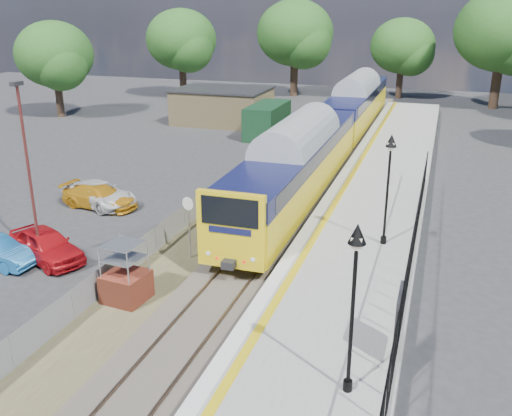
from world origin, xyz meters
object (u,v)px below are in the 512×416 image
at_px(carpark_lamp, 28,165).
at_px(car_yellow, 100,197).
at_px(car_red, 46,245).
at_px(car_white, 100,194).
at_px(brick_plinth, 125,273).
at_px(victorian_lamp_south, 355,271).
at_px(victorian_lamp_north, 390,164).
at_px(train, 334,125).
at_px(speed_sign, 189,217).

bearing_deg(carpark_lamp, car_yellow, 102.62).
xyz_separation_m(car_red, car_white, (-1.78, 6.81, -0.07)).
height_order(brick_plinth, car_red, brick_plinth).
height_order(car_yellow, car_white, car_white).
bearing_deg(brick_plinth, victorian_lamp_south, -23.63).
xyz_separation_m(victorian_lamp_north, car_red, (-13.51, -4.14, -3.60)).
bearing_deg(carpark_lamp, victorian_lamp_north, 18.41).
height_order(train, car_white, train).
bearing_deg(victorian_lamp_north, brick_plinth, -143.80).
relative_size(victorian_lamp_south, victorian_lamp_north, 1.00).
height_order(speed_sign, car_yellow, speed_sign).
distance_m(victorian_lamp_south, train, 27.23).
relative_size(brick_plinth, speed_sign, 0.83).
relative_size(victorian_lamp_south, brick_plinth, 1.98).
bearing_deg(victorian_lamp_north, car_red, -162.95).
distance_m(victorian_lamp_north, car_yellow, 15.71).
bearing_deg(victorian_lamp_north, speed_sign, -164.56).
height_order(victorian_lamp_south, car_yellow, victorian_lamp_south).
relative_size(brick_plinth, carpark_lamp, 0.31).
relative_size(speed_sign, car_white, 0.62).
bearing_deg(victorian_lamp_south, car_white, 140.73).
height_order(brick_plinth, speed_sign, speed_sign).
bearing_deg(car_white, victorian_lamp_south, -108.47).
relative_size(carpark_lamp, car_white, 1.66).
distance_m(brick_plinth, car_white, 11.20).
height_order(victorian_lamp_north, car_red, victorian_lamp_north).
xyz_separation_m(victorian_lamp_north, carpark_lamp, (-13.55, -4.51, -0.04)).
relative_size(victorian_lamp_north, speed_sign, 1.65).
relative_size(victorian_lamp_south, car_white, 1.01).
xyz_separation_m(speed_sign, car_white, (-7.49, 4.82, -1.27)).
bearing_deg(train, car_white, -125.65).
relative_size(train, brick_plinth, 17.61).
distance_m(speed_sign, car_yellow, 8.67).
xyz_separation_m(train, speed_sign, (-2.50, -18.75, -0.44)).
xyz_separation_m(victorian_lamp_north, speed_sign, (-7.80, -2.15, -2.40)).
xyz_separation_m(victorian_lamp_north, brick_plinth, (-8.48, -6.20, -3.19)).
bearing_deg(victorian_lamp_south, victorian_lamp_north, 91.15).
distance_m(speed_sign, car_red, 6.17).
height_order(speed_sign, car_red, speed_sign).
bearing_deg(victorian_lamp_north, carpark_lamp, -161.59).
height_order(victorian_lamp_south, train, victorian_lamp_south).
relative_size(train, car_red, 9.94).
xyz_separation_m(victorian_lamp_north, car_yellow, (-15.09, 2.36, -3.68)).
bearing_deg(car_red, carpark_lamp, -162.17).
relative_size(car_red, car_white, 0.91).
bearing_deg(car_yellow, speed_sign, -116.26).
bearing_deg(speed_sign, carpark_lamp, -143.10).
xyz_separation_m(brick_plinth, car_red, (-5.03, 2.06, -0.41)).
bearing_deg(victorian_lamp_south, speed_sign, 135.56).
xyz_separation_m(train, brick_plinth, (-3.18, -22.80, -1.23)).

